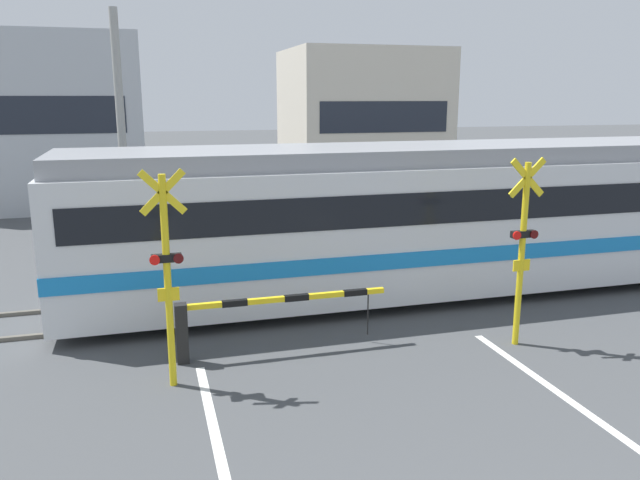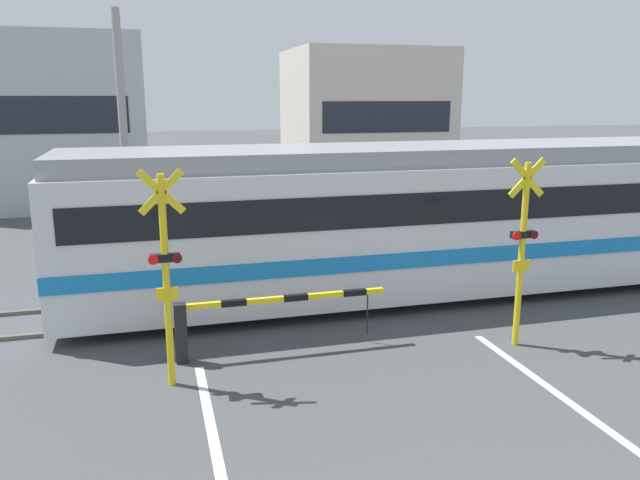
{
  "view_description": "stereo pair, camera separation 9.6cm",
  "coord_description": "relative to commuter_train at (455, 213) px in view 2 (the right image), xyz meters",
  "views": [
    {
      "loc": [
        -3.25,
        -2.1,
        4.36
      ],
      "look_at": [
        0.0,
        9.37,
        1.6
      ],
      "focal_mm": 35.0,
      "sensor_mm": 36.0,
      "label": 1
    },
    {
      "loc": [
        -3.15,
        -2.13,
        4.36
      ],
      "look_at": [
        0.0,
        9.37,
        1.6
      ],
      "focal_mm": 35.0,
      "sensor_mm": 36.0,
      "label": 2
    }
  ],
  "objects": [
    {
      "name": "rail_track_near",
      "position": [
        -3.47,
        -0.72,
        -1.73
      ],
      "size": [
        50.0,
        0.1,
        0.08
      ],
      "color": "#5B564C",
      "rests_on": "ground_plane"
    },
    {
      "name": "commuter_train",
      "position": [
        0.0,
        0.0,
        0.0
      ],
      "size": [
        17.16,
        3.05,
        3.32
      ],
      "color": "silver",
      "rests_on": "ground_plane"
    },
    {
      "name": "crossing_signal_left",
      "position": [
        -6.48,
        -3.35,
        0.07
      ],
      "size": [
        0.68,
        0.15,
        3.35
      ],
      "color": "yellow",
      "rests_on": "ground_plane"
    },
    {
      "name": "building_right_of_street",
      "position": [
        3.04,
        14.91,
        1.42
      ],
      "size": [
        6.7,
        5.74,
        6.39
      ],
      "color": "beige",
      "rests_on": "ground_plane"
    },
    {
      "name": "crossing_barrier_far",
      "position": [
        -1.61,
        2.52,
        -1.03
      ],
      "size": [
        3.67,
        0.2,
        1.03
      ],
      "color": "black",
      "rests_on": "ground_plane"
    },
    {
      "name": "building_left_of_street",
      "position": [
        -10.4,
        14.91,
        1.58
      ],
      "size": [
        7.55,
        5.74,
        6.71
      ],
      "color": "#B2B7BC",
      "rests_on": "ground_plane"
    },
    {
      "name": "pedestrian",
      "position": [
        -3.18,
        6.24,
        -0.84
      ],
      "size": [
        0.38,
        0.22,
        1.63
      ],
      "color": "#33384C",
      "rests_on": "ground_plane"
    },
    {
      "name": "utility_pole_streetside",
      "position": [
        -7.23,
        5.02,
        1.51
      ],
      "size": [
        0.22,
        0.22,
        6.57
      ],
      "color": "gray",
      "rests_on": "ground_plane"
    },
    {
      "name": "crossing_barrier_near",
      "position": [
        -5.33,
        -2.54,
        -1.03
      ],
      "size": [
        3.67,
        0.2,
        1.03
      ],
      "color": "black",
      "rests_on": "ground_plane"
    },
    {
      "name": "rail_track_far",
      "position": [
        -3.47,
        0.72,
        -1.73
      ],
      "size": [
        50.0,
        0.1,
        0.08
      ],
      "color": "#5B564C",
      "rests_on": "ground_plane"
    },
    {
      "name": "crossing_signal_right",
      "position": [
        -0.46,
        -3.35,
        0.07
      ],
      "size": [
        0.68,
        0.15,
        3.35
      ],
      "color": "yellow",
      "rests_on": "ground_plane"
    }
  ]
}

